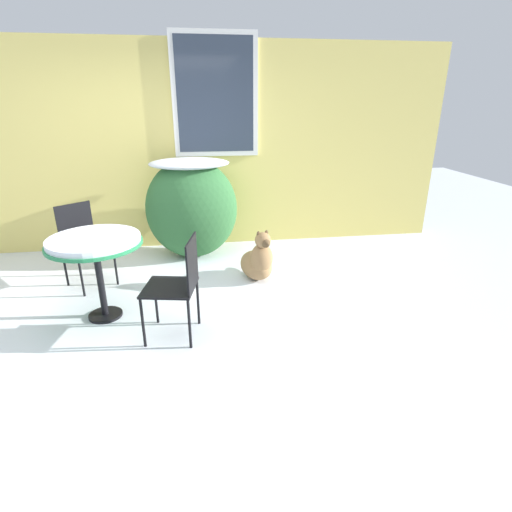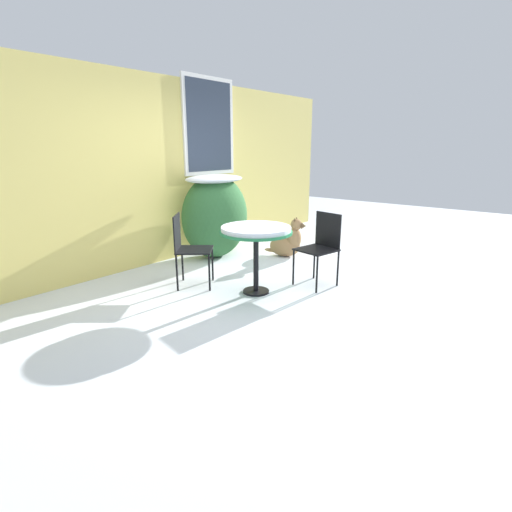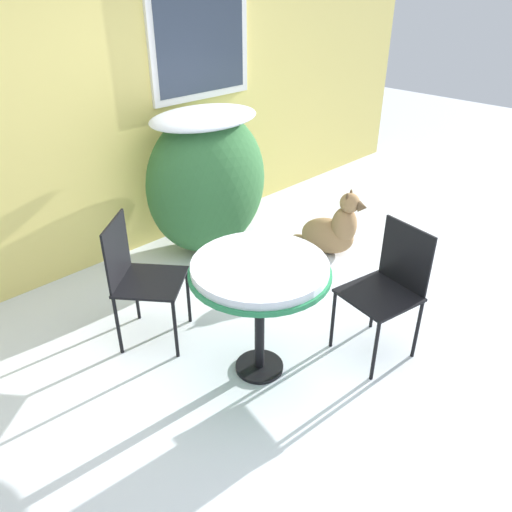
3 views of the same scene
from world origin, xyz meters
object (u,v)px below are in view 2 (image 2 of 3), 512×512
patio_chair_near_table (188,246)px  patio_chair_far_side (321,245)px  patio_table (256,234)px  dog (288,243)px

patio_chair_near_table → patio_chair_far_side: bearing=-88.6°
patio_chair_near_table → patio_chair_far_side: (1.06, -1.23, 0.00)m
patio_table → dog: (1.56, 0.62, -0.49)m
patio_table → patio_chair_near_table: bearing=112.2°
dog → patio_chair_far_side: bearing=-144.6°
dog → patio_chair_near_table: bearing=158.4°
patio_chair_near_table → dog: (1.89, -0.18, -0.28)m
patio_table → patio_chair_far_side: 0.87m
patio_chair_near_table → dog: 1.92m
patio_chair_near_table → patio_chair_far_side: 1.62m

